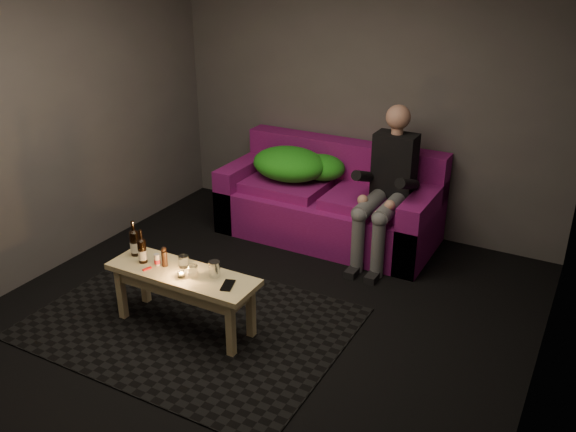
{
  "coord_description": "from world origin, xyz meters",
  "views": [
    {
      "loc": [
        2.14,
        -3.2,
        2.65
      ],
      "look_at": [
        -0.13,
        0.95,
        0.54
      ],
      "focal_mm": 38.0,
      "sensor_mm": 36.0,
      "label": 1
    }
  ],
  "objects_px": {
    "coffee_table": "(183,282)",
    "beer_bottle_b": "(142,250)",
    "sofa": "(331,204)",
    "person": "(387,183)",
    "beer_bottle_a": "(135,243)",
    "steel_cup": "(214,269)"
  },
  "relations": [
    {
      "from": "beer_bottle_a",
      "to": "steel_cup",
      "type": "bearing_deg",
      "value": 1.7
    },
    {
      "from": "sofa",
      "to": "person",
      "type": "distance_m",
      "value": 0.75
    },
    {
      "from": "person",
      "to": "steel_cup",
      "type": "relative_size",
      "value": 12.05
    },
    {
      "from": "coffee_table",
      "to": "sofa",
      "type": "bearing_deg",
      "value": 82.5
    },
    {
      "from": "beer_bottle_b",
      "to": "person",
      "type": "bearing_deg",
      "value": 56.27
    },
    {
      "from": "coffee_table",
      "to": "beer_bottle_b",
      "type": "height_order",
      "value": "beer_bottle_b"
    },
    {
      "from": "sofa",
      "to": "beer_bottle_a",
      "type": "height_order",
      "value": "sofa"
    },
    {
      "from": "person",
      "to": "beer_bottle_b",
      "type": "distance_m",
      "value": 2.22
    },
    {
      "from": "coffee_table",
      "to": "beer_bottle_b",
      "type": "distance_m",
      "value": 0.39
    },
    {
      "from": "sofa",
      "to": "coffee_table",
      "type": "height_order",
      "value": "sofa"
    },
    {
      "from": "person",
      "to": "coffee_table",
      "type": "bearing_deg",
      "value": -115.85
    },
    {
      "from": "sofa",
      "to": "person",
      "type": "height_order",
      "value": "person"
    },
    {
      "from": "person",
      "to": "coffee_table",
      "type": "xyz_separation_m",
      "value": [
        -0.88,
        -1.82,
        -0.33
      ]
    },
    {
      "from": "sofa",
      "to": "beer_bottle_b",
      "type": "relative_size",
      "value": 7.86
    },
    {
      "from": "beer_bottle_b",
      "to": "steel_cup",
      "type": "bearing_deg",
      "value": 8.05
    },
    {
      "from": "beer_bottle_a",
      "to": "beer_bottle_b",
      "type": "relative_size",
      "value": 1.07
    },
    {
      "from": "person",
      "to": "coffee_table",
      "type": "height_order",
      "value": "person"
    },
    {
      "from": "beer_bottle_a",
      "to": "sofa",
      "type": "bearing_deg",
      "value": 69.27
    },
    {
      "from": "person",
      "to": "beer_bottle_b",
      "type": "height_order",
      "value": "person"
    },
    {
      "from": "person",
      "to": "steel_cup",
      "type": "bearing_deg",
      "value": -109.98
    },
    {
      "from": "coffee_table",
      "to": "person",
      "type": "bearing_deg",
      "value": 64.15
    },
    {
      "from": "sofa",
      "to": "coffee_table",
      "type": "bearing_deg",
      "value": -97.5
    }
  ]
}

